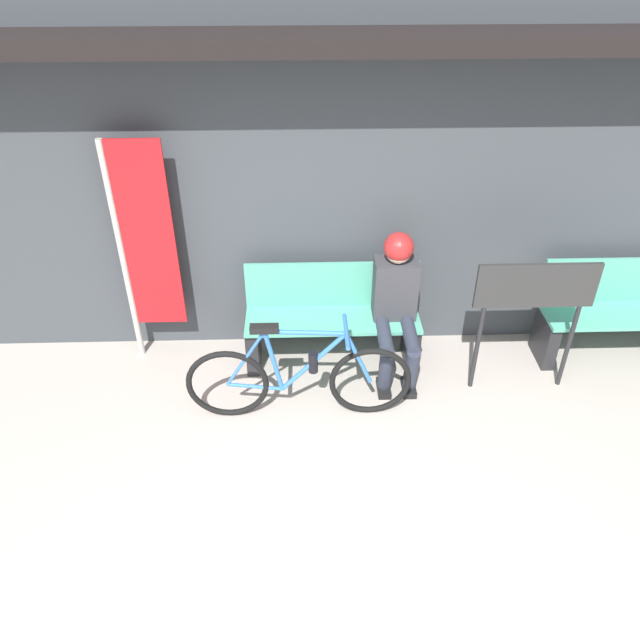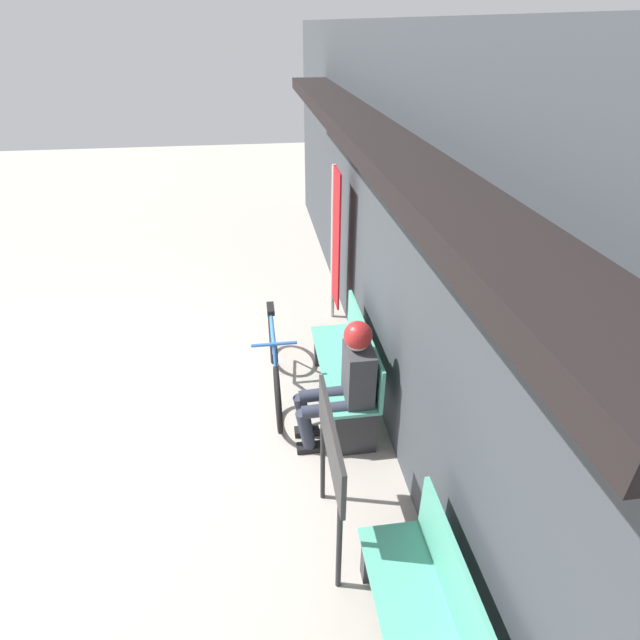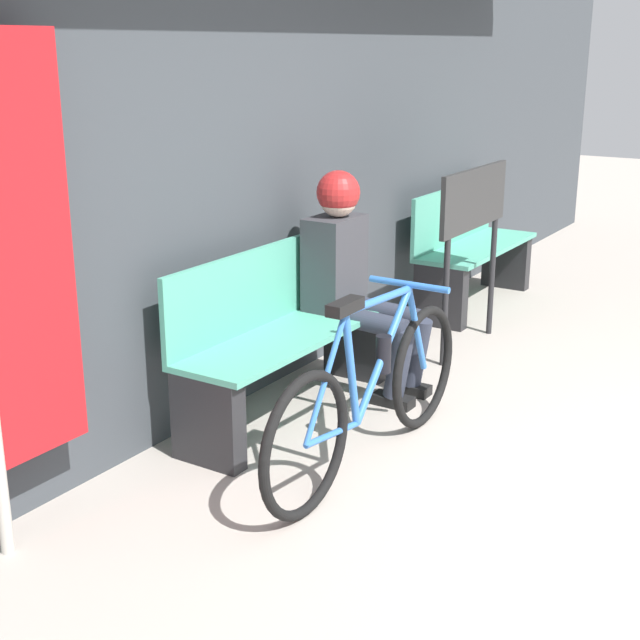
# 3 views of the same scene
# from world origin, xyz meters

# --- Properties ---
(storefront_wall) EXTENTS (12.00, 0.56, 3.20)m
(storefront_wall) POSITION_xyz_m (0.00, 2.77, 1.66)
(storefront_wall) COLOR #3D4247
(storefront_wall) RESTS_ON ground_plane
(park_bench_near) EXTENTS (1.40, 0.42, 0.85)m
(park_bench_near) POSITION_xyz_m (0.13, 2.44, 0.38)
(park_bench_near) COLOR #51A88E
(park_bench_near) RESTS_ON ground_plane
(bicycle) EXTENTS (1.66, 0.40, 0.83)m
(bicycle) POSITION_xyz_m (-0.15, 1.77, 0.34)
(bicycle) COLOR black
(bicycle) RESTS_ON ground_plane
(person_seated) EXTENTS (0.34, 0.65, 1.19)m
(person_seated) POSITION_xyz_m (0.62, 2.32, 0.68)
(person_seated) COLOR #2D3342
(person_seated) RESTS_ON ground_plane
(park_bench_far) EXTENTS (1.29, 0.42, 0.85)m
(park_bench_far) POSITION_xyz_m (2.51, 2.44, 0.38)
(park_bench_far) COLOR #51A88E
(park_bench_far) RESTS_ON ground_plane
(banner_pole) EXTENTS (0.45, 0.05, 1.87)m
(banner_pole) POSITION_xyz_m (-1.34, 2.56, 1.06)
(banner_pole) COLOR #B7B2A8
(banner_pole) RESTS_ON ground_plane
(signboard) EXTENTS (0.89, 0.04, 1.12)m
(signboard) POSITION_xyz_m (1.58, 2.05, 0.84)
(signboard) COLOR #232326
(signboard) RESTS_ON ground_plane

